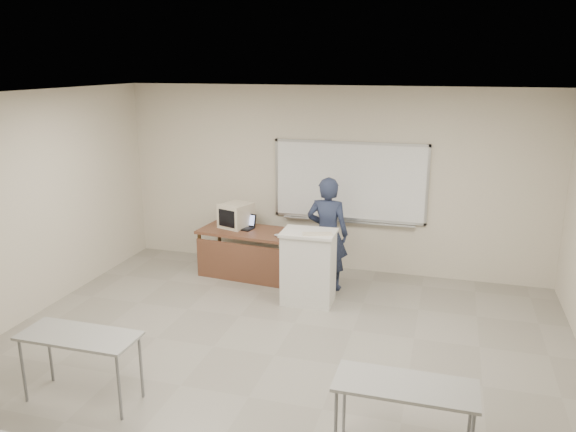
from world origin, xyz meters
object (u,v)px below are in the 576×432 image
(presenter, at_px, (327,234))
(whiteboard, at_px, (349,183))
(mouse, at_px, (278,235))
(laptop, at_px, (245,225))
(crt_monitor, at_px, (236,215))
(instructor_desk, at_px, (246,243))
(keyboard, at_px, (317,234))
(podium, at_px, (308,267))

(presenter, bearing_deg, whiteboard, -99.42)
(mouse, bearing_deg, laptop, 173.69)
(crt_monitor, distance_m, laptop, 0.21)
(crt_monitor, height_order, presenter, presenter)
(instructor_desk, height_order, laptop, laptop)
(laptop, distance_m, keyboard, 1.79)
(instructor_desk, bearing_deg, crt_monitor, 142.18)
(crt_monitor, relative_size, keyboard, 1.16)
(instructor_desk, xyz_separation_m, podium, (1.20, -0.69, -0.03))
(mouse, bearing_deg, presenter, 17.08)
(presenter, bearing_deg, instructor_desk, -3.50)
(whiteboard, xyz_separation_m, presenter, (-0.16, -0.88, -0.61))
(podium, distance_m, crt_monitor, 1.76)
(instructor_desk, bearing_deg, podium, -24.21)
(laptop, bearing_deg, podium, -23.42)
(whiteboard, distance_m, crt_monitor, 1.90)
(podium, bearing_deg, instructor_desk, 148.70)
(presenter, bearing_deg, crt_monitor, -11.23)
(podium, xyz_separation_m, laptop, (-1.30, 0.89, 0.27))
(podium, height_order, laptop, podium)
(whiteboard, height_order, presenter, whiteboard)
(podium, bearing_deg, crt_monitor, 145.99)
(whiteboard, bearing_deg, presenter, -100.16)
(crt_monitor, relative_size, presenter, 0.27)
(mouse, xyz_separation_m, presenter, (0.79, -0.01, 0.09))
(instructor_desk, height_order, podium, podium)
(instructor_desk, xyz_separation_m, keyboard, (1.35, -0.81, 0.51))
(crt_monitor, xyz_separation_m, mouse, (0.80, -0.33, -0.17))
(laptop, relative_size, mouse, 2.74)
(instructor_desk, distance_m, keyboard, 1.65)
(podium, height_order, crt_monitor, crt_monitor)
(instructor_desk, distance_m, podium, 1.38)
(whiteboard, relative_size, keyboard, 6.07)
(instructor_desk, relative_size, mouse, 14.16)
(podium, bearing_deg, laptop, 144.06)
(whiteboard, bearing_deg, mouse, -137.42)
(whiteboard, relative_size, presenter, 1.43)
(whiteboard, bearing_deg, crt_monitor, -162.72)
(whiteboard, distance_m, presenter, 1.08)
(crt_monitor, height_order, mouse, crt_monitor)
(laptop, bearing_deg, keyboard, -23.87)
(crt_monitor, distance_m, mouse, 0.88)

